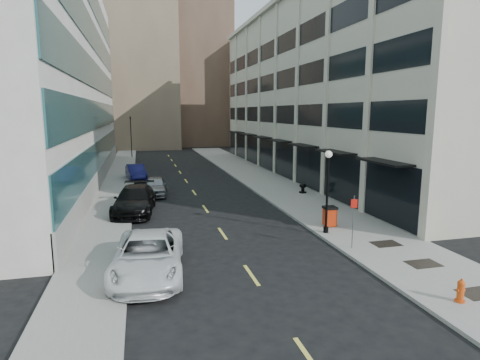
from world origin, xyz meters
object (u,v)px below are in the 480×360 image
sign_post (353,215)px  fire_hydrant (461,291)px  car_blue_sedan (136,172)px  car_silver_sedan (156,186)px  urn_planter (303,187)px  traffic_signal (130,119)px  trash_bin (330,216)px  car_white_van (148,256)px  lamppost (328,184)px  car_black_pickup (135,200)px

sign_post → fire_hydrant: bearing=-65.0°
car_blue_sedan → car_silver_sedan: bearing=-86.7°
fire_hydrant → urn_planter: fire_hydrant is taller
car_silver_sedan → fire_hydrant: size_ratio=5.22×
traffic_signal → urn_planter: (14.10, -31.08, -5.07)m
fire_hydrant → urn_planter: 19.43m
car_blue_sedan → sign_post: (10.38, -24.25, 1.06)m
car_silver_sedan → trash_bin: bearing=-47.7°
sign_post → urn_planter: bearing=94.4°
car_white_van → car_blue_sedan: size_ratio=1.30×
fire_hydrant → lamppost: lamppost is taller
sign_post → car_silver_sedan: bearing=135.8°
sign_post → urn_planter: size_ratio=3.23×
traffic_signal → car_blue_sedan: bearing=-88.0°
traffic_signal → fire_hydrant: (11.90, -50.38, -5.15)m
car_blue_sedan → car_black_pickup: bearing=-97.7°
fire_hydrant → trash_bin: size_ratio=0.73×
car_black_pickup → urn_planter: car_black_pickup is taller
car_white_van → sign_post: (9.75, 0.56, 0.98)m
traffic_signal → lamppost: size_ratio=1.50×
lamppost → car_silver_sedan: bearing=123.1°
traffic_signal → urn_planter: bearing=-65.6°
car_blue_sedan → lamppost: bearing=-72.1°
lamppost → urn_planter: bearing=73.7°
car_black_pickup → trash_bin: (11.07, -6.57, -0.11)m
fire_hydrant → car_silver_sedan: bearing=112.8°
traffic_signal → urn_planter: 34.50m
car_white_van → car_black_pickup: 10.96m
traffic_signal → sign_post: 45.91m
traffic_signal → car_silver_sedan: 28.84m
car_white_van → car_silver_sedan: bearing=92.5°
car_black_pickup → urn_planter: 13.72m
urn_planter → fire_hydrant: bearing=-96.5°
trash_bin → sign_post: (-0.69, -3.82, 1.05)m
car_silver_sedan → urn_planter: bearing=-8.6°
car_black_pickup → car_silver_sedan: size_ratio=1.38×
car_blue_sedan → trash_bin: bearing=-69.3°
car_blue_sedan → lamppost: 23.97m
car_silver_sedan → urn_planter: (11.80, -2.76, -0.12)m
car_white_van → lamppost: (9.68, 3.27, 2.04)m
car_silver_sedan → fire_hydrant: 24.06m
car_silver_sedan → trash_bin: car_silver_sedan is taller
car_black_pickup → car_silver_sedan: bearing=81.3°
car_white_van → sign_post: sign_post is taller
car_blue_sedan → lamppost: size_ratio=1.01×
car_white_van → car_silver_sedan: car_white_van is taller
traffic_signal → fire_hydrant: size_ratio=8.12×
traffic_signal → car_silver_sedan: (2.30, -28.32, -4.95)m
trash_bin → urn_planter: 9.77m
sign_post → urn_planter: 13.69m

